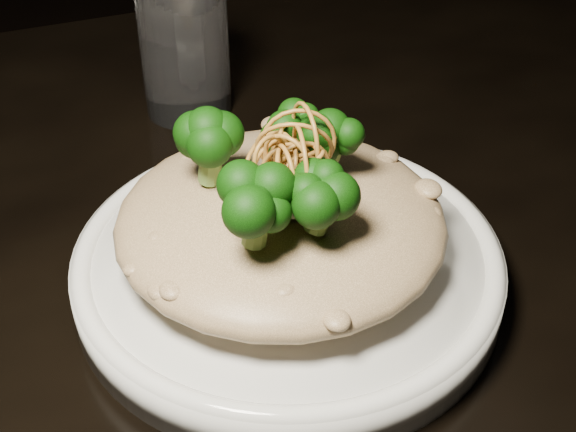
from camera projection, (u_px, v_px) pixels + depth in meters
name	position (u px, v px, depth m)	size (l,w,h in m)	color
table	(330.00, 296.00, 0.63)	(1.10, 0.80, 0.75)	black
plate	(288.00, 268.00, 0.51)	(0.27, 0.27, 0.03)	white
risotto	(281.00, 221.00, 0.49)	(0.20, 0.20, 0.04)	brown
broccoli	(281.00, 163.00, 0.46)	(0.12, 0.12, 0.04)	black
cheese	(291.00, 188.00, 0.46)	(0.06, 0.06, 0.02)	white
shallots	(288.00, 154.00, 0.45)	(0.05, 0.05, 0.03)	#945E1F
drinking_glass	(184.00, 41.00, 0.65)	(0.07, 0.07, 0.13)	white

